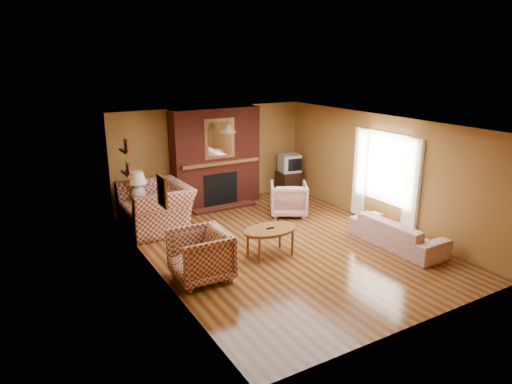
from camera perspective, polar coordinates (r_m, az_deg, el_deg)
floor at (r=9.05m, az=3.32°, el=-6.64°), size 6.50×6.50×0.00m
ceiling at (r=8.40m, az=3.59°, el=8.58°), size 6.50×6.50×0.00m
wall_back at (r=11.42m, az=-5.61°, el=4.57°), size 6.50×0.00×6.50m
wall_front at (r=6.36m, az=19.91°, el=-6.33°), size 6.50×0.00×6.50m
wall_left at (r=7.61m, az=-12.46°, el=-1.93°), size 0.00×6.50×6.50m
wall_right at (r=10.20m, az=15.25°, el=2.60°), size 0.00×6.50×6.50m
fireplace at (r=11.18m, az=-5.03°, el=4.23°), size 2.20×0.82×2.40m
window_right at (r=10.05m, az=15.83°, el=1.92°), size 0.10×1.85×2.00m
bookshelf at (r=9.28m, az=-15.97°, el=4.14°), size 0.09×0.55×0.71m
botanical_print at (r=7.25m, az=-11.64°, el=0.08°), size 0.05×0.40×0.50m
pendant_light at (r=10.43m, az=-3.52°, el=7.94°), size 0.36×0.36×0.48m
plaid_loveseat at (r=9.92m, az=-12.42°, el=-1.88°), size 1.35×1.53×0.97m
plaid_armchair at (r=7.63m, az=-6.96°, el=-7.88°), size 0.95×0.92×0.84m
floral_sofa at (r=9.29m, az=17.27°, el=-4.89°), size 0.79×1.94×0.56m
floral_armchair at (r=10.63m, az=4.09°, el=-0.85°), size 1.14×1.15×0.77m
coffee_table at (r=8.43m, az=1.79°, el=-4.95°), size 1.06×0.66×0.55m
side_table at (r=10.24m, az=-14.30°, el=-2.53°), size 0.49×0.49×0.60m
table_lamp at (r=10.05m, az=-14.56°, el=0.94°), size 0.37×0.37×0.62m
tv_stand at (r=12.23m, az=4.16°, el=1.15°), size 0.60×0.55×0.63m
crt_tv at (r=12.09m, az=4.23°, el=3.63°), size 0.57×0.57×0.46m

